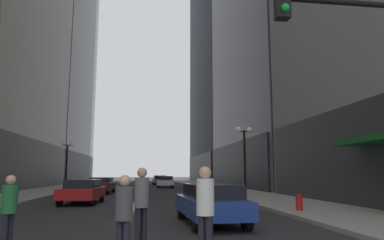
{
  "coord_description": "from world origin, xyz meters",
  "views": [
    {
      "loc": [
        0.5,
        -4.08,
        1.69
      ],
      "look_at": [
        5.82,
        35.23,
        7.71
      ],
      "focal_mm": 32.63,
      "sensor_mm": 36.0,
      "label": 1
    }
  ],
  "objects_px": {
    "pedestrian_with_orange_bag": "(124,212)",
    "street_lamp_right_mid": "(244,146)",
    "car_red": "(83,190)",
    "pedestrian_in_white_shirt": "(205,206)",
    "car_white": "(165,181)",
    "fire_hydrant_right": "(299,204)",
    "car_maroon": "(102,185)",
    "car_grey": "(160,180)",
    "car_blue": "(211,202)",
    "pedestrian_in_green_parka": "(9,206)",
    "street_lamp_left_far": "(67,155)",
    "pedestrian_in_grey_suit": "(142,199)"
  },
  "relations": [
    {
      "from": "pedestrian_with_orange_bag",
      "to": "street_lamp_right_mid",
      "type": "distance_m",
      "value": 14.89
    },
    {
      "from": "car_red",
      "to": "pedestrian_in_white_shirt",
      "type": "bearing_deg",
      "value": -71.53
    },
    {
      "from": "car_white",
      "to": "street_lamp_right_mid",
      "type": "xyz_separation_m",
      "value": [
        3.47,
        -20.75,
        2.54
      ]
    },
    {
      "from": "fire_hydrant_right",
      "to": "car_maroon",
      "type": "bearing_deg",
      "value": 121.7
    },
    {
      "from": "pedestrian_in_white_shirt",
      "to": "fire_hydrant_right",
      "type": "height_order",
      "value": "pedestrian_in_white_shirt"
    },
    {
      "from": "car_grey",
      "to": "street_lamp_right_mid",
      "type": "relative_size",
      "value": 1.07
    },
    {
      "from": "pedestrian_in_white_shirt",
      "to": "car_red",
      "type": "bearing_deg",
      "value": 108.47
    },
    {
      "from": "car_blue",
      "to": "street_lamp_right_mid",
      "type": "distance_m",
      "value": 9.66
    },
    {
      "from": "car_red",
      "to": "car_white",
      "type": "height_order",
      "value": "same"
    },
    {
      "from": "car_blue",
      "to": "fire_hydrant_right",
      "type": "distance_m",
      "value": 4.85
    },
    {
      "from": "street_lamp_right_mid",
      "to": "fire_hydrant_right",
      "type": "bearing_deg",
      "value": -85.34
    },
    {
      "from": "fire_hydrant_right",
      "to": "pedestrian_in_white_shirt",
      "type": "bearing_deg",
      "value": -125.61
    },
    {
      "from": "pedestrian_in_green_parka",
      "to": "street_lamp_left_far",
      "type": "height_order",
      "value": "street_lamp_left_far"
    },
    {
      "from": "pedestrian_in_grey_suit",
      "to": "pedestrian_in_white_shirt",
      "type": "distance_m",
      "value": 2.14
    },
    {
      "from": "car_white",
      "to": "pedestrian_in_grey_suit",
      "type": "height_order",
      "value": "pedestrian_in_grey_suit"
    },
    {
      "from": "car_grey",
      "to": "pedestrian_in_green_parka",
      "type": "height_order",
      "value": "pedestrian_in_green_parka"
    },
    {
      "from": "car_maroon",
      "to": "car_blue",
      "type": "bearing_deg",
      "value": -72.82
    },
    {
      "from": "car_white",
      "to": "car_grey",
      "type": "height_order",
      "value": "same"
    },
    {
      "from": "car_maroon",
      "to": "pedestrian_with_orange_bag",
      "type": "bearing_deg",
      "value": -82.33
    },
    {
      "from": "car_maroon",
      "to": "pedestrian_in_white_shirt",
      "type": "relative_size",
      "value": 2.66
    },
    {
      "from": "pedestrian_in_green_parka",
      "to": "street_lamp_right_mid",
      "type": "relative_size",
      "value": 0.37
    },
    {
      "from": "car_white",
      "to": "pedestrian_in_white_shirt",
      "type": "bearing_deg",
      "value": -92.1
    },
    {
      "from": "car_white",
      "to": "street_lamp_right_mid",
      "type": "bearing_deg",
      "value": -80.5
    },
    {
      "from": "pedestrian_in_white_shirt",
      "to": "fire_hydrant_right",
      "type": "bearing_deg",
      "value": 54.39
    },
    {
      "from": "pedestrian_with_orange_bag",
      "to": "street_lamp_left_far",
      "type": "height_order",
      "value": "street_lamp_left_far"
    },
    {
      "from": "street_lamp_left_far",
      "to": "street_lamp_right_mid",
      "type": "relative_size",
      "value": 1.0
    },
    {
      "from": "car_red",
      "to": "fire_hydrant_right",
      "type": "relative_size",
      "value": 5.37
    },
    {
      "from": "car_blue",
      "to": "car_white",
      "type": "xyz_separation_m",
      "value": [
        0.22,
        29.3,
        0.0
      ]
    },
    {
      "from": "car_blue",
      "to": "pedestrian_in_grey_suit",
      "type": "relative_size",
      "value": 2.4
    },
    {
      "from": "car_grey",
      "to": "street_lamp_left_far",
      "type": "distance_m",
      "value": 20.49
    },
    {
      "from": "pedestrian_in_grey_suit",
      "to": "street_lamp_right_mid",
      "type": "bearing_deg",
      "value": 62.99
    },
    {
      "from": "pedestrian_in_grey_suit",
      "to": "fire_hydrant_right",
      "type": "height_order",
      "value": "pedestrian_in_grey_suit"
    },
    {
      "from": "pedestrian_in_green_parka",
      "to": "street_lamp_left_far",
      "type": "distance_m",
      "value": 24.58
    },
    {
      "from": "pedestrian_in_white_shirt",
      "to": "street_lamp_left_far",
      "type": "bearing_deg",
      "value": 107.38
    },
    {
      "from": "car_red",
      "to": "car_grey",
      "type": "xyz_separation_m",
      "value": [
        5.55,
        30.39,
        0.0
      ]
    },
    {
      "from": "pedestrian_with_orange_bag",
      "to": "pedestrian_in_green_parka",
      "type": "distance_m",
      "value": 3.01
    },
    {
      "from": "pedestrian_in_white_shirt",
      "to": "car_blue",
      "type": "bearing_deg",
      "value": 78.05
    },
    {
      "from": "street_lamp_left_far",
      "to": "street_lamp_right_mid",
      "type": "bearing_deg",
      "value": -44.03
    },
    {
      "from": "car_blue",
      "to": "pedestrian_with_orange_bag",
      "type": "distance_m",
      "value": 5.41
    },
    {
      "from": "pedestrian_in_white_shirt",
      "to": "street_lamp_right_mid",
      "type": "relative_size",
      "value": 0.41
    },
    {
      "from": "pedestrian_in_grey_suit",
      "to": "pedestrian_in_green_parka",
      "type": "bearing_deg",
      "value": -178.0
    },
    {
      "from": "car_red",
      "to": "pedestrian_in_green_parka",
      "type": "distance_m",
      "value": 11.97
    },
    {
      "from": "fire_hydrant_right",
      "to": "car_white",
      "type": "bearing_deg",
      "value": 98.41
    },
    {
      "from": "car_blue",
      "to": "car_white",
      "type": "distance_m",
      "value": 29.3
    },
    {
      "from": "car_maroon",
      "to": "pedestrian_in_grey_suit",
      "type": "relative_size",
      "value": 2.66
    },
    {
      "from": "pedestrian_in_grey_suit",
      "to": "pedestrian_in_white_shirt",
      "type": "height_order",
      "value": "pedestrian_in_white_shirt"
    },
    {
      "from": "pedestrian_in_white_shirt",
      "to": "fire_hydrant_right",
      "type": "distance_m",
      "value": 9.0
    },
    {
      "from": "pedestrian_with_orange_bag",
      "to": "fire_hydrant_right",
      "type": "xyz_separation_m",
      "value": [
        6.77,
        7.17,
        -0.56
      ]
    },
    {
      "from": "car_blue",
      "to": "fire_hydrant_right",
      "type": "bearing_deg",
      "value": 30.0
    },
    {
      "from": "fire_hydrant_right",
      "to": "street_lamp_left_far",
      "type": "bearing_deg",
      "value": 125.7
    }
  ]
}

